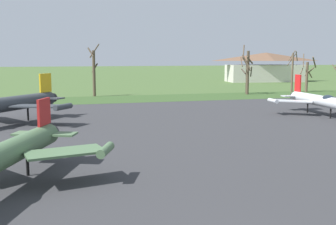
{
  "coord_description": "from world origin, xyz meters",
  "views": [
    {
      "loc": [
        -6.7,
        -11.03,
        7.12
      ],
      "look_at": [
        2.98,
        23.96,
        2.09
      ],
      "focal_mm": 43.04,
      "sensor_mm": 36.0,
      "label": 1
    }
  ],
  "objects_px": {
    "jet_fighter_rear_center": "(4,104)",
    "visitor_building": "(266,67)",
    "jet_fighter_front_left": "(320,100)",
    "jet_fighter_front_right": "(2,155)"
  },
  "relations": [
    {
      "from": "jet_fighter_rear_center",
      "to": "visitor_building",
      "type": "bearing_deg",
      "value": 43.6
    },
    {
      "from": "jet_fighter_front_left",
      "to": "visitor_building",
      "type": "xyz_separation_m",
      "value": [
        27.77,
        63.41,
        2.15
      ]
    },
    {
      "from": "jet_fighter_front_right",
      "to": "visitor_building",
      "type": "distance_m",
      "value": 103.0
    },
    {
      "from": "jet_fighter_front_right",
      "to": "visitor_building",
      "type": "xyz_separation_m",
      "value": [
        61.19,
        82.82,
        2.05
      ]
    },
    {
      "from": "jet_fighter_front_right",
      "to": "visitor_building",
      "type": "height_order",
      "value": "visitor_building"
    },
    {
      "from": "jet_fighter_front_left",
      "to": "visitor_building",
      "type": "relative_size",
      "value": 0.57
    },
    {
      "from": "jet_fighter_front_right",
      "to": "visitor_building",
      "type": "relative_size",
      "value": 0.58
    },
    {
      "from": "jet_fighter_front_left",
      "to": "visitor_building",
      "type": "distance_m",
      "value": 69.26
    },
    {
      "from": "jet_fighter_front_left",
      "to": "visitor_building",
      "type": "height_order",
      "value": "visitor_building"
    },
    {
      "from": "jet_fighter_rear_center",
      "to": "visitor_building",
      "type": "distance_m",
      "value": 87.85
    }
  ]
}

